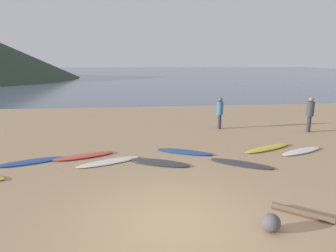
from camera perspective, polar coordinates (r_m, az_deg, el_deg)
ground_plane at (r=16.04m, az=-3.82°, el=0.08°), size 120.00×120.00×0.20m
ocean_water at (r=71.63m, az=-6.09°, el=9.98°), size 140.00×100.00×0.01m
surfboard_1 at (r=11.10m, az=-24.87°, el=-6.23°), size 2.27×1.29×0.06m
surfboard_2 at (r=11.03m, az=-15.81°, el=-5.52°), size 2.17×1.23×0.10m
surfboard_3 at (r=10.27m, az=-11.33°, el=-6.74°), size 2.25×1.37×0.06m
surfboard_4 at (r=9.99m, az=-1.68°, el=-7.00°), size 2.16×1.42×0.08m
surfboard_5 at (r=11.11m, az=3.22°, el=-4.94°), size 2.14×1.38×0.09m
surfboard_6 at (r=10.20m, az=13.91°, el=-7.00°), size 2.06×1.61×0.07m
surfboard_7 at (r=12.16m, az=18.64°, el=-4.01°), size 2.36×1.40×0.09m
surfboard_8 at (r=12.24m, az=24.21°, el=-4.40°), size 2.07×1.23×0.08m
person_0 at (r=14.92m, az=9.93°, el=2.95°), size 0.32×0.32×1.56m
person_1 at (r=15.53m, az=25.59°, el=2.53°), size 0.34×0.34×1.68m
driftwood_log at (r=7.51m, az=24.31°, el=-14.87°), size 1.10×0.95×0.15m
beach_rock_near at (r=6.65m, az=19.20°, el=-17.10°), size 0.37×0.37×0.37m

